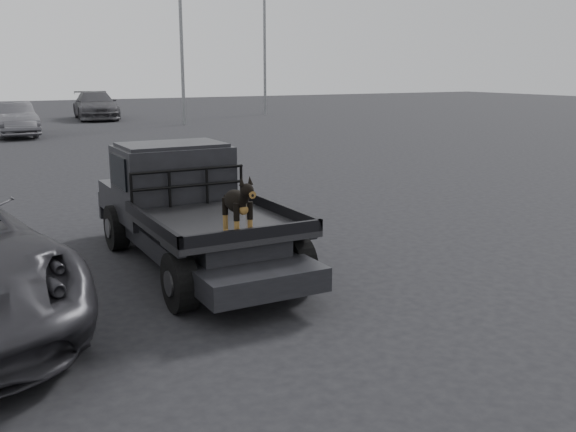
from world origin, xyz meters
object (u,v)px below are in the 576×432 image
flatbed_ute (195,237)px  distant_car_a (13,119)px  dog (237,206)px  distant_car_b (96,105)px

flatbed_ute → distant_car_a: bearing=90.9°
flatbed_ute → dog: bearing=-92.6°
dog → distant_car_a: size_ratio=0.16×
dog → distant_car_b: size_ratio=0.13×
dog → flatbed_ute: bearing=87.4°
distant_car_a → flatbed_ute: bearing=-91.5°
flatbed_ute → distant_car_a: distant_car_a is taller
dog → distant_car_b: same height
dog → distant_car_a: dog is taller
flatbed_ute → distant_car_b: 31.41m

